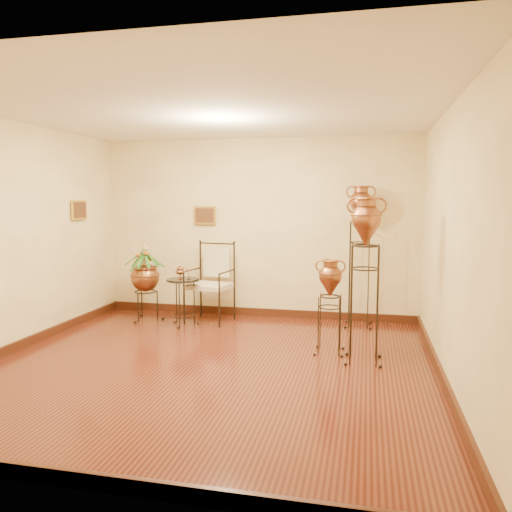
% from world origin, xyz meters
% --- Properties ---
extents(ground, '(5.00, 5.00, 0.00)m').
position_xyz_m(ground, '(0.00, 0.00, 0.00)').
color(ground, '#5D2616').
rests_on(ground, ground).
extents(room_shell, '(5.02, 5.02, 2.81)m').
position_xyz_m(room_shell, '(-0.01, 0.01, 1.73)').
color(room_shell, '#FFF0A4').
rests_on(room_shell, ground).
extents(amphora_tall, '(0.48, 0.48, 2.07)m').
position_xyz_m(amphora_tall, '(1.60, 2.15, 1.06)').
color(amphora_tall, black).
rests_on(amphora_tall, ground).
extents(amphora_mid, '(0.51, 0.51, 1.90)m').
position_xyz_m(amphora_mid, '(1.69, 0.51, 0.96)').
color(amphora_mid, black).
rests_on(amphora_mid, ground).
extents(amphora_short, '(0.45, 0.45, 1.16)m').
position_xyz_m(amphora_short, '(1.28, 0.77, 0.58)').
color(amphora_short, black).
rests_on(amphora_short, ground).
extents(planter_urn, '(0.91, 0.91, 1.28)m').
position_xyz_m(planter_urn, '(-1.62, 1.84, 0.72)').
color(planter_urn, black).
rests_on(planter_urn, ground).
extents(armchair, '(0.76, 0.72, 1.20)m').
position_xyz_m(armchair, '(-0.62, 1.94, 0.60)').
color(armchair, black).
rests_on(armchair, ground).
extents(side_table, '(0.61, 0.61, 0.87)m').
position_xyz_m(side_table, '(-0.93, 1.65, 0.36)').
color(side_table, black).
rests_on(side_table, ground).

